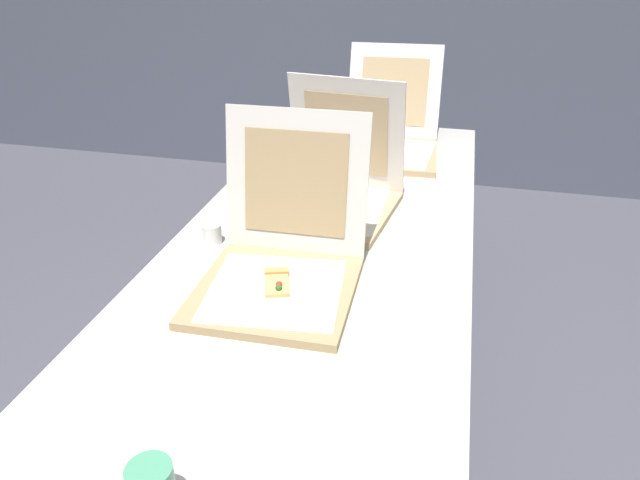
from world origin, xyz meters
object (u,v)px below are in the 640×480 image
pizza_box_back (389,139)px  cup_white_near_center (212,234)px  table (326,245)px  pizza_box_front (280,265)px  cup_white_far (288,172)px  pizza_box_middle (333,192)px

pizza_box_back → cup_white_near_center: size_ratio=9.45×
table → pizza_box_front: 0.33m
pizza_box_front → cup_white_near_center: size_ratio=7.96×
pizza_box_front → cup_white_near_center: pizza_box_front is taller
cup_white_near_center → cup_white_far: size_ratio=1.00×
pizza_box_middle → cup_white_far: (-0.21, 0.20, -0.03)m
pizza_box_middle → cup_white_far: pizza_box_middle is taller
pizza_box_front → pizza_box_middle: bearing=85.1°
pizza_box_front → pizza_box_back: bearing=81.6°
pizza_box_back → cup_white_near_center: (-0.38, -0.87, -0.03)m
pizza_box_front → table: bearing=80.3°
cup_white_near_center → cup_white_far: (0.08, 0.50, 0.00)m
pizza_box_middle → pizza_box_back: bearing=87.4°
pizza_box_front → pizza_box_middle: same height
pizza_box_middle → cup_white_near_center: (-0.28, -0.30, -0.03)m
table → cup_white_near_center: bearing=-154.5°
cup_white_near_center → pizza_box_back: bearing=66.3°
cup_white_near_center → cup_white_far: bearing=81.5°
table → pizza_box_front: size_ratio=4.93×
pizza_box_middle → cup_white_near_center: 0.42m
pizza_box_back → cup_white_far: size_ratio=9.45×
table → cup_white_far: size_ratio=39.24×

